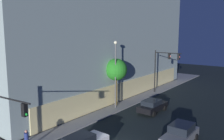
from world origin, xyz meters
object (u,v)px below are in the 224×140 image
at_px(street_lamp_sidewalk, 116,67).
at_px(pedestrian_waiting, 26,138).
at_px(sidewalk_tree, 116,70).
at_px(car_black, 152,106).
at_px(modern_building, 64,29).
at_px(traffic_light_near_corner, 7,117).
at_px(traffic_light_far_corner, 164,63).
at_px(car_grey, 180,134).

bearing_deg(street_lamp_sidewalk, pedestrian_waiting, -176.62).
xyz_separation_m(street_lamp_sidewalk, sidewalk_tree, (0.98, 0.62, -0.55)).
bearing_deg(car_black, modern_building, 80.45).
xyz_separation_m(sidewalk_tree, pedestrian_waiting, (-14.62, -1.43, -3.87)).
relative_size(street_lamp_sidewalk, pedestrian_waiting, 5.21).
bearing_deg(traffic_light_near_corner, sidewalk_tree, 8.95).
height_order(traffic_light_far_corner, sidewalk_tree, traffic_light_far_corner).
distance_m(pedestrian_waiting, car_grey, 13.39).
bearing_deg(car_grey, sidewalk_tree, 63.94).
bearing_deg(car_black, car_grey, -135.61).
height_order(traffic_light_near_corner, car_grey, traffic_light_near_corner).
bearing_deg(traffic_light_near_corner, modern_building, 39.80).
relative_size(traffic_light_far_corner, car_grey, 1.50).
height_order(traffic_light_near_corner, car_black, traffic_light_near_corner).
bearing_deg(traffic_light_near_corner, car_grey, -36.92).
height_order(sidewalk_tree, car_grey, sidewalk_tree).
bearing_deg(pedestrian_waiting, traffic_light_far_corner, -2.25).
bearing_deg(modern_building, sidewalk_tree, -105.27).
relative_size(street_lamp_sidewalk, sidewalk_tree, 1.37).
relative_size(traffic_light_far_corner, pedestrian_waiting, 4.16).
distance_m(modern_building, car_black, 22.45).
bearing_deg(car_grey, street_lamp_sidewalk, 66.98).
bearing_deg(car_grey, car_black, 44.39).
bearing_deg(traffic_light_near_corner, pedestrian_waiting, 28.90).
relative_size(modern_building, pedestrian_waiting, 22.73).
xyz_separation_m(modern_building, car_grey, (-9.50, -25.92, -9.78)).
distance_m(modern_building, car_grey, 29.29).
distance_m(sidewalk_tree, car_grey, 13.13).
relative_size(street_lamp_sidewalk, car_grey, 1.87).
relative_size(street_lamp_sidewalk, car_black, 1.86).
bearing_deg(pedestrian_waiting, car_black, -13.78).
xyz_separation_m(traffic_light_far_corner, car_black, (-9.04, -2.80, -4.28)).
height_order(pedestrian_waiting, car_grey, pedestrian_waiting).
xyz_separation_m(traffic_light_far_corner, street_lamp_sidewalk, (-10.69, 1.76, 0.45)).
bearing_deg(sidewalk_tree, traffic_light_near_corner, -171.05).
distance_m(sidewalk_tree, pedestrian_waiting, 15.19).
distance_m(modern_building, sidewalk_tree, 16.27).
height_order(traffic_light_near_corner, street_lamp_sidewalk, street_lamp_sidewalk).
height_order(traffic_light_near_corner, traffic_light_far_corner, traffic_light_far_corner).
xyz_separation_m(sidewalk_tree, car_black, (0.67, -5.18, -4.18)).
xyz_separation_m(traffic_light_far_corner, car_grey, (-15.19, -8.81, -4.23)).
distance_m(modern_building, street_lamp_sidewalk, 16.93).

